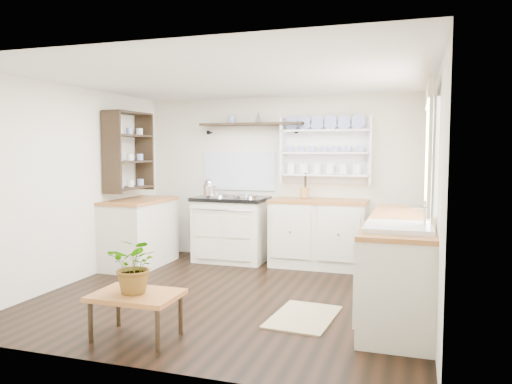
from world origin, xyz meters
TOP-DOWN VIEW (x-y plane):
  - floor at (0.00, 0.00)m, footprint 4.00×3.80m
  - wall_back at (0.00, 1.90)m, footprint 4.00×0.02m
  - wall_right at (2.00, 0.00)m, footprint 0.02×3.80m
  - wall_left at (-2.00, 0.00)m, footprint 0.02×3.80m
  - ceiling at (0.00, 0.00)m, footprint 4.00×3.80m
  - window at (1.95, 0.15)m, footprint 0.08×1.55m
  - aga_cooker at (-0.63, 1.57)m, footprint 1.01×0.70m
  - back_cabinets at (0.60, 1.60)m, footprint 1.27×0.63m
  - right_cabinets at (1.70, 0.10)m, footprint 0.62×2.43m
  - belfast_sink at (1.70, -0.65)m, footprint 0.55×0.60m
  - left_cabinets at (-1.70, 0.90)m, footprint 0.62×1.13m
  - plate_rack at (0.65, 1.86)m, footprint 1.20×0.22m
  - high_shelf at (-0.40, 1.78)m, footprint 1.50×0.29m
  - left_shelving at (-1.84, 0.90)m, footprint 0.28×0.80m
  - kettle at (-0.91, 1.45)m, footprint 0.18×0.18m
  - utensil_crock at (0.39, 1.68)m, footprint 0.12×0.12m
  - center_table at (-0.35, -1.40)m, footprint 0.71×0.51m
  - potted_plant at (-0.35, -1.40)m, footprint 0.45×0.40m
  - floor_rug at (0.86, -0.48)m, footprint 0.62×0.89m

SIDE VIEW (x-z plane):
  - floor at x=0.00m, z-range -0.01..0.01m
  - floor_rug at x=0.86m, z-range 0.00..0.02m
  - center_table at x=-0.35m, z-range 0.15..0.53m
  - aga_cooker at x=-0.63m, z-range -0.01..0.93m
  - right_cabinets at x=1.70m, z-range 0.01..0.91m
  - left_cabinets at x=-1.70m, z-range 0.01..0.91m
  - back_cabinets at x=0.60m, z-range 0.01..0.91m
  - potted_plant at x=-0.35m, z-range 0.38..0.85m
  - belfast_sink at x=1.70m, z-range 0.58..1.03m
  - utensil_crock at x=0.39m, z-range 0.91..1.05m
  - kettle at x=-0.91m, z-range 0.93..1.15m
  - wall_back at x=0.00m, z-range 0.00..2.30m
  - wall_right at x=2.00m, z-range 0.00..2.30m
  - wall_left at x=-2.00m, z-range 0.00..2.30m
  - left_shelving at x=-1.84m, z-range 1.02..2.08m
  - plate_rack at x=0.65m, z-range 1.11..2.01m
  - window at x=1.95m, z-range 0.95..2.17m
  - high_shelf at x=-0.40m, z-range 1.83..1.99m
  - ceiling at x=0.00m, z-range 2.29..2.30m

